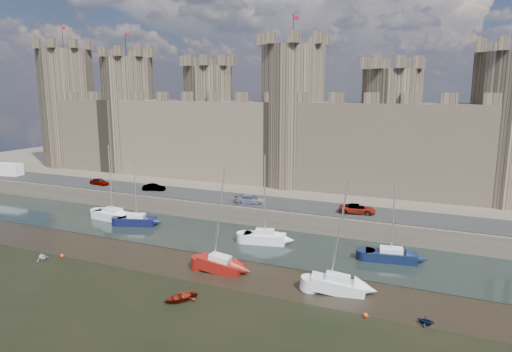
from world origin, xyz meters
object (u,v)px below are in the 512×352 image
(sailboat_3, at_px, (391,255))
(sailboat_0, at_px, (113,215))
(sailboat_5, at_px, (337,284))
(car_0, at_px, (99,182))
(sailboat_4, at_px, (220,264))
(car_3, at_px, (357,209))
(van, at_px, (8,170))
(sailboat_2, at_px, (265,237))
(car_1, at_px, (154,187))
(sailboat_1, at_px, (137,220))
(car_2, at_px, (251,200))

(sailboat_3, bearing_deg, sailboat_0, 170.74)
(sailboat_0, xyz_separation_m, sailboat_5, (35.38, -10.28, -0.06))
(car_0, relative_size, sailboat_4, 0.32)
(car_3, distance_m, van, 65.72)
(car_0, bearing_deg, sailboat_2, -100.00)
(car_0, distance_m, sailboat_0, 13.89)
(car_0, relative_size, car_1, 0.99)
(sailboat_2, xyz_separation_m, sailboat_4, (-0.87, -9.79, -0.05))
(car_1, relative_size, sailboat_5, 0.33)
(sailboat_2, bearing_deg, sailboat_1, 168.29)
(van, xyz_separation_m, sailboat_4, (55.51, -19.17, -2.86))
(car_1, xyz_separation_m, car_3, (32.56, -0.41, 0.06))
(car_0, distance_m, sailboat_5, 49.69)
(car_2, relative_size, sailboat_5, 0.41)
(car_3, bearing_deg, sailboat_0, 96.00)
(car_2, xyz_separation_m, car_3, (14.88, 0.88, 0.01))
(car_0, distance_m, car_2, 28.83)
(sailboat_0, distance_m, sailboat_1, 4.95)
(sailboat_2, bearing_deg, car_3, 32.11)
(car_2, bearing_deg, sailboat_0, 98.23)
(car_0, bearing_deg, sailboat_4, -114.49)
(car_2, relative_size, sailboat_2, 0.40)
(car_2, bearing_deg, sailboat_2, -160.67)
(sailboat_0, bearing_deg, car_2, 27.89)
(car_1, relative_size, sailboat_0, 0.33)
(car_2, xyz_separation_m, sailboat_1, (-13.52, -8.48, -2.34))
(car_3, xyz_separation_m, sailboat_5, (2.08, -18.88, -2.38))
(sailboat_4, bearing_deg, car_0, 147.47)
(sailboat_4, relative_size, sailboat_5, 1.03)
(sailboat_1, relative_size, sailboat_5, 0.94)
(sailboat_2, bearing_deg, car_2, 111.51)
(sailboat_2, relative_size, sailboat_5, 1.00)
(car_2, relative_size, van, 0.82)
(sailboat_5, bearing_deg, sailboat_4, 169.38)
(car_1, distance_m, sailboat_2, 25.22)
(van, relative_size, sailboat_3, 0.56)
(car_1, relative_size, sailboat_1, 0.35)
(car_0, bearing_deg, car_3, -84.99)
(sailboat_1, height_order, sailboat_2, sailboat_2)
(car_0, xyz_separation_m, van, (-22.03, -0.10, 0.56))
(car_0, relative_size, sailboat_5, 0.33)
(sailboat_2, bearing_deg, van, 158.21)
(car_1, height_order, sailboat_4, sailboat_4)
(car_2, bearing_deg, sailboat_1, 107.59)
(car_3, xyz_separation_m, sailboat_3, (5.59, -8.93, -2.40))
(sailboat_0, bearing_deg, sailboat_3, 4.65)
(van, height_order, sailboat_2, sailboat_2)
(sailboat_3, bearing_deg, sailboat_4, -156.41)
(car_1, bearing_deg, sailboat_2, -131.42)
(car_1, bearing_deg, sailboat_0, 156.31)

